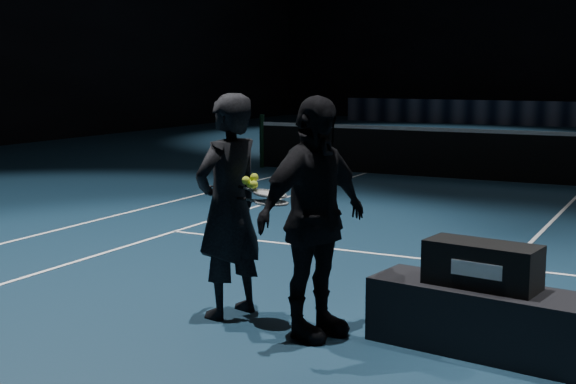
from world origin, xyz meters
name	(u,v)px	position (x,y,z in m)	size (l,w,h in m)	color
net_post_left	(262,141)	(-6.40, 0.00, 0.55)	(0.10, 0.10, 1.10)	black
player_bench	(480,319)	(0.36, -8.95, 0.24)	(1.60, 0.53, 0.48)	black
racket_bag	(482,265)	(0.36, -8.95, 0.64)	(0.80, 0.34, 0.32)	black
bag_signature	(476,270)	(0.36, -9.12, 0.64)	(0.37, 0.00, 0.11)	white
player_a	(229,206)	(-1.69, -9.05, 0.92)	(0.67, 0.44, 1.83)	black
player_b	(313,218)	(-0.85, -9.20, 0.92)	(1.07, 0.45, 1.83)	black
racket_lower	(272,203)	(-1.25, -9.13, 0.99)	(0.68, 0.22, 0.03)	black
racket_upper	(270,194)	(-1.29, -9.08, 1.05)	(0.68, 0.22, 0.03)	black
tennis_balls	(253,182)	(-1.44, -9.09, 1.14)	(0.12, 0.10, 0.12)	#CAD12C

